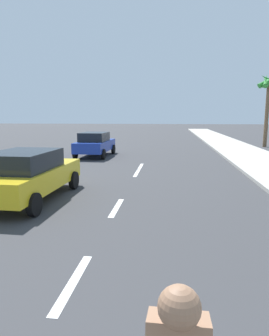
% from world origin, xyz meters
% --- Properties ---
extents(ground_plane, '(160.00, 160.00, 0.00)m').
position_xyz_m(ground_plane, '(0.00, 20.00, 0.00)').
color(ground_plane, '#38383A').
extents(sidewalk_strip, '(3.60, 80.00, 0.14)m').
position_xyz_m(sidewalk_strip, '(6.69, 22.00, 0.07)').
color(sidewalk_strip, '#B2ADA3').
rests_on(sidewalk_strip, ground).
extents(lane_stripe_2, '(0.16, 1.80, 0.01)m').
position_xyz_m(lane_stripe_2, '(0.00, 7.01, 0.00)').
color(lane_stripe_2, white).
rests_on(lane_stripe_2, ground).
extents(lane_stripe_3, '(0.16, 1.80, 0.01)m').
position_xyz_m(lane_stripe_3, '(0.00, 11.03, 0.00)').
color(lane_stripe_3, white).
rests_on(lane_stripe_3, ground).
extents(lane_stripe_4, '(0.16, 1.80, 0.01)m').
position_xyz_m(lane_stripe_4, '(0.00, 16.46, 0.00)').
color(lane_stripe_4, white).
rests_on(lane_stripe_4, ground).
extents(lane_stripe_5, '(0.16, 1.80, 0.01)m').
position_xyz_m(lane_stripe_5, '(0.00, 18.34, 0.00)').
color(lane_stripe_5, white).
rests_on(lane_stripe_5, ground).
extents(parked_car_yellow, '(2.20, 4.62, 1.57)m').
position_xyz_m(parked_car_yellow, '(-2.95, 11.56, 0.84)').
color(parked_car_yellow, gold).
rests_on(parked_car_yellow, ground).
extents(parked_car_blue, '(2.06, 4.28, 1.57)m').
position_xyz_m(parked_car_blue, '(-3.36, 22.06, 0.84)').
color(parked_car_blue, '#1E389E').
rests_on(parked_car_blue, ground).
extents(palm_tree_far, '(1.82, 1.82, 6.29)m').
position_xyz_m(palm_tree_far, '(9.56, 29.71, 4.96)').
color(palm_tree_far, brown).
rests_on(palm_tree_far, ground).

